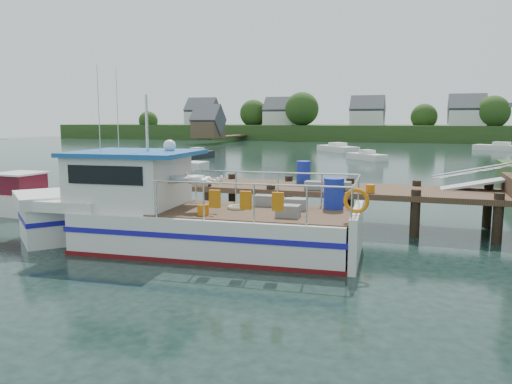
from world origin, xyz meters
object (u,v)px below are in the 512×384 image
(work_boat, at_px, (7,199))
(moored_d, at_px, (338,148))
(moored_e, at_px, (197,154))
(moored_far, at_px, (501,147))
(moored_a, at_px, (169,165))
(moored_rowboat, at_px, (145,162))
(dock, at_px, (479,168))
(moored_b, at_px, (367,156))
(lobster_boat, at_px, (173,215))

(work_boat, relative_size, moored_d, 1.04)
(work_boat, bearing_deg, moored_e, 102.24)
(moored_far, xyz_separation_m, moored_a, (-28.44, -35.82, -0.00))
(work_boat, relative_size, moored_far, 0.99)
(moored_far, bearing_deg, moored_a, -119.14)
(moored_far, bearing_deg, work_boat, -106.84)
(moored_rowboat, relative_size, moored_far, 0.59)
(moored_rowboat, bearing_deg, moored_a, -28.26)
(dock, bearing_deg, moored_e, 130.04)
(moored_e, bearing_deg, moored_rowboat, -83.69)
(moored_d, relative_size, moored_e, 1.55)
(moored_d, bearing_deg, moored_e, -137.10)
(moored_far, bearing_deg, moored_b, -115.65)
(moored_b, bearing_deg, dock, -66.09)
(moored_far, height_order, moored_d, moored_d)
(lobster_boat, height_order, moored_rowboat, lobster_boat)
(dock, relative_size, moored_rowboat, 4.07)
(moored_a, xyz_separation_m, moored_d, (8.87, 27.04, 0.01))
(moored_b, bearing_deg, moored_d, 122.68)
(moored_far, bearing_deg, lobster_boat, -97.24)
(dock, xyz_separation_m, lobster_boat, (-9.02, -5.04, -1.24))
(dock, relative_size, moored_far, 2.42)
(lobster_boat, bearing_deg, moored_a, 114.85)
(work_boat, distance_m, moored_a, 18.20)
(moored_b, relative_size, moored_e, 1.04)
(work_boat, height_order, moored_rowboat, work_boat)
(dock, height_order, moored_d, dock)
(moored_rowboat, distance_m, moored_far, 46.58)
(moored_e, bearing_deg, lobster_boat, -60.93)
(moored_rowboat, height_order, moored_far, moored_rowboat)
(dock, relative_size, moored_d, 2.53)
(dock, xyz_separation_m, moored_e, (-23.51, 27.97, -1.83))
(moored_b, bearing_deg, lobster_boat, -82.03)
(lobster_boat, bearing_deg, moored_rowboat, 118.88)
(moored_rowboat, xyz_separation_m, moored_d, (11.71, 25.74, -0.01))
(dock, relative_size, moored_a, 2.75)
(moored_rowboat, distance_m, moored_a, 3.12)
(moored_far, relative_size, moored_e, 1.62)
(moored_far, bearing_deg, dock, -89.36)
(moored_rowboat, bearing_deg, moored_d, 61.89)
(moored_far, xyz_separation_m, moored_b, (-14.77, -21.12, -0.04))
(dock, distance_m, work_boat, 18.69)
(work_boat, height_order, moored_far, work_boat)
(work_boat, bearing_deg, lobster_boat, -15.74)
(dock, bearing_deg, lobster_boat, -150.83)
(moored_e, bearing_deg, work_boat, -75.14)
(lobster_boat, xyz_separation_m, work_boat, (-9.50, 3.18, -0.43))
(work_boat, bearing_deg, dock, 8.48)
(lobster_boat, xyz_separation_m, moored_e, (-14.49, 33.01, -0.59))
(dock, bearing_deg, work_boat, -174.28)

